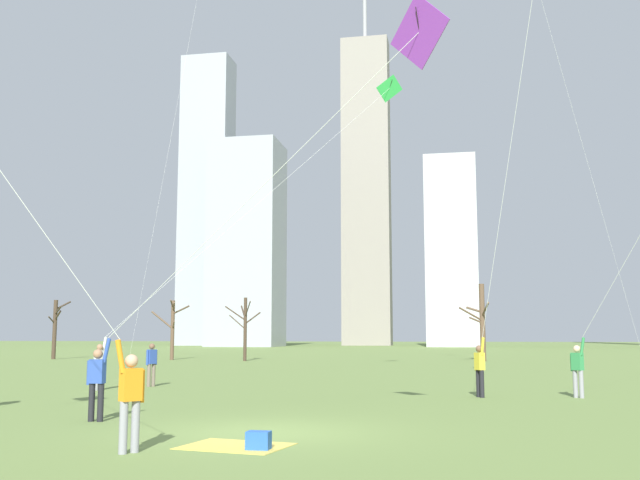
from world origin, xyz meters
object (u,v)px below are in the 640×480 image
(kite_flyer_far_back_pink, at_px, (77,316))
(bare_tree_far_right_edge, at_px, (55,326))
(picnic_spot, at_px, (249,443))
(bare_tree_leftmost, at_px, (172,326))
(kite_flyer_midfield_center_green, at_px, (184,283))
(kite_flyer_foreground_right_purple, at_px, (163,309))
(distant_kite_drifting_right_yellow, at_px, (192,29))
(bystander_far_off_by_trees, at_px, (152,362))
(bare_tree_left_of_center, at_px, (482,321))
(bare_tree_center, at_px, (245,326))
(kite_flyer_midfield_left_orange, at_px, (501,219))

(kite_flyer_far_back_pink, xyz_separation_m, bare_tree_far_right_edge, (-26.09, 43.27, 0.38))
(picnic_spot, xyz_separation_m, bare_tree_leftmost, (-18.65, 42.06, 2.51))
(kite_flyer_midfield_center_green, distance_m, kite_flyer_foreground_right_purple, 12.39)
(kite_flyer_midfield_center_green, relative_size, distant_kite_drifting_right_yellow, 0.53)
(kite_flyer_midfield_center_green, bearing_deg, picnic_spot, -64.44)
(kite_flyer_foreground_right_purple, height_order, kite_flyer_far_back_pink, kite_flyer_far_back_pink)
(kite_flyer_midfield_center_green, height_order, bystander_far_off_by_trees, kite_flyer_midfield_center_green)
(bystander_far_off_by_trees, relative_size, bare_tree_far_right_edge, 0.34)
(bystander_far_off_by_trees, bearing_deg, bare_tree_leftmost, 110.84)
(bare_tree_left_of_center, bearing_deg, picnic_spot, -96.95)
(kite_flyer_midfield_center_green, relative_size, kite_flyer_far_back_pink, 1.50)
(kite_flyer_far_back_pink, height_order, bare_tree_leftmost, kite_flyer_far_back_pink)
(kite_flyer_foreground_right_purple, distance_m, bare_tree_left_of_center, 41.54)
(bystander_far_off_by_trees, distance_m, picnic_spot, 15.98)
(distant_kite_drifting_right_yellow, bearing_deg, bystander_far_off_by_trees, -71.82)
(bare_tree_left_of_center, xyz_separation_m, bare_tree_center, (-17.64, -2.59, -0.33))
(kite_flyer_foreground_right_purple, xyz_separation_m, bare_tree_center, (-9.54, 38.15, 0.13))
(kite_flyer_midfield_left_orange, height_order, distant_kite_drifting_right_yellow, distant_kite_drifting_right_yellow)
(kite_flyer_far_back_pink, bearing_deg, picnic_spot, 30.27)
(kite_flyer_far_back_pink, bearing_deg, kite_flyer_foreground_right_purple, 94.15)
(kite_flyer_midfield_left_orange, relative_size, picnic_spot, 9.92)
(bystander_far_off_by_trees, height_order, bare_tree_far_right_edge, bare_tree_far_right_edge)
(kite_flyer_midfield_center_green, xyz_separation_m, distant_kite_drifting_right_yellow, (-7.88, 20.29, 19.78))
(kite_flyer_foreground_right_purple, distance_m, bystander_far_off_by_trees, 12.35)
(distant_kite_drifting_right_yellow, distance_m, bare_tree_left_of_center, 30.19)
(kite_flyer_midfield_left_orange, height_order, picnic_spot, kite_flyer_midfield_left_orange)
(kite_flyer_midfield_center_green, height_order, bare_tree_far_right_edge, kite_flyer_midfield_center_green)
(kite_flyer_midfield_center_green, bearing_deg, kite_flyer_far_back_pink, -74.58)
(distant_kite_drifting_right_yellow, bearing_deg, bare_tree_center, 69.03)
(picnic_spot, bearing_deg, bare_tree_left_of_center, 83.05)
(bystander_far_off_by_trees, distance_m, bare_tree_left_of_center, 32.49)
(kite_flyer_foreground_right_purple, bearing_deg, bare_tree_leftmost, 111.95)
(bare_tree_center, bearing_deg, distant_kite_drifting_right_yellow, -110.97)
(kite_flyer_midfield_center_green, distance_m, bystander_far_off_by_trees, 3.27)
(bare_tree_center, bearing_deg, kite_flyer_foreground_right_purple, -75.96)
(kite_flyer_midfield_center_green, height_order, bare_tree_leftmost, kite_flyer_midfield_center_green)
(kite_flyer_midfield_center_green, relative_size, bare_tree_leftmost, 3.20)
(kite_flyer_foreground_right_purple, xyz_separation_m, bare_tree_left_of_center, (8.10, 40.74, 0.45))
(bare_tree_far_right_edge, bearing_deg, distant_kite_drifting_right_yellow, -27.38)
(kite_flyer_foreground_right_purple, bearing_deg, distant_kite_drifting_right_yellow, 110.51)
(bare_tree_far_right_edge, xyz_separation_m, bare_tree_center, (16.25, -0.93, 0.01))
(bare_tree_leftmost, bearing_deg, bare_tree_left_of_center, 3.38)
(bare_tree_leftmost, bearing_deg, kite_flyer_foreground_right_purple, -68.05)
(kite_flyer_midfield_left_orange, bearing_deg, kite_flyer_far_back_pink, -123.41)
(kite_flyer_far_back_pink, xyz_separation_m, distant_kite_drifting_right_yellow, (-12.24, 36.10, 21.49))
(bystander_far_off_by_trees, xyz_separation_m, picnic_spot, (7.92, -13.86, -0.81))
(bystander_far_off_by_trees, distance_m, bare_tree_center, 27.44)
(kite_flyer_far_back_pink, bearing_deg, distant_kite_drifting_right_yellow, 108.73)
(kite_flyer_midfield_center_green, height_order, kite_flyer_foreground_right_purple, kite_flyer_midfield_center_green)
(bare_tree_far_right_edge, relative_size, bare_tree_leftmost, 1.02)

